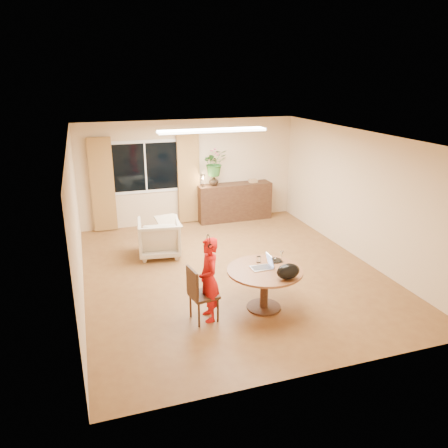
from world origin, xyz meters
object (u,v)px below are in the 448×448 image
sideboard (234,202)px  armchair (159,238)px  dining_table (265,278)px  child (209,279)px  dining_chair (204,294)px

sideboard → armchair: bearing=-142.2°
dining_table → armchair: (-1.23, 2.73, -0.15)m
dining_table → sideboard: sideboard is taller
dining_table → child: size_ratio=0.91×
dining_table → child: bearing=-178.2°
dining_chair → child: size_ratio=0.67×
dining_chair → sideboard: 5.02m
sideboard → dining_chair: bearing=-114.7°
dining_table → sideboard: (1.07, 4.51, -0.06)m
dining_chair → sideboard: (2.10, 4.56, 0.03)m
dining_chair → armchair: 2.78m
dining_chair → armchair: (-0.20, 2.77, -0.06)m
dining_chair → armchair: dining_chair is taller
armchair → dining_table: bearing=121.4°
dining_chair → sideboard: bearing=55.6°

